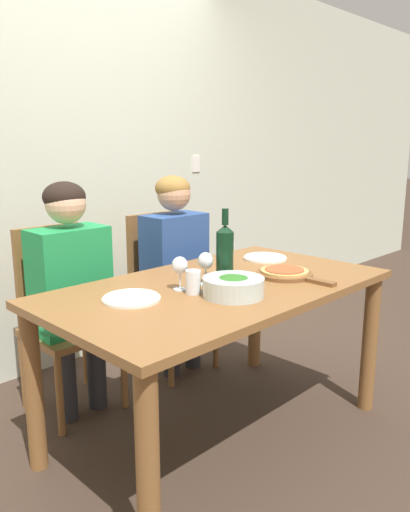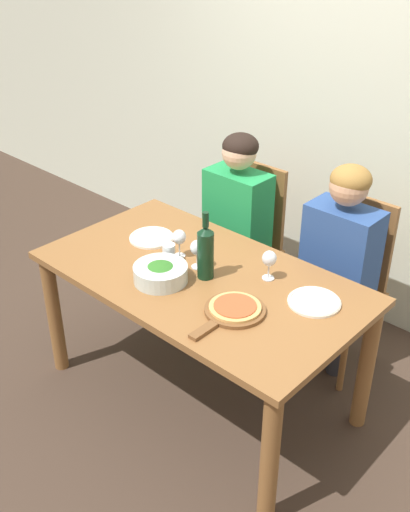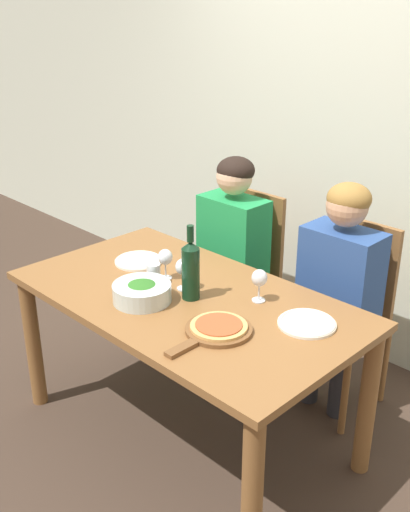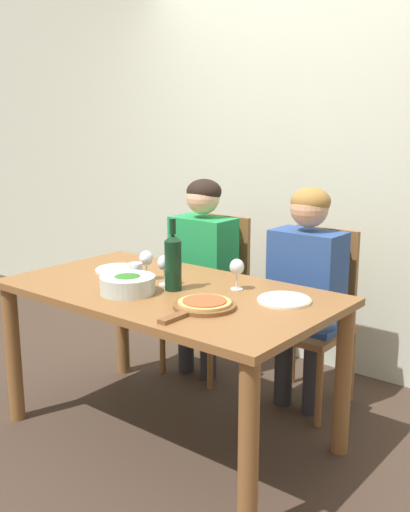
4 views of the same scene
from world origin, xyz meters
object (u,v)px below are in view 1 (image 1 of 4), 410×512
Objects in this scene: wine_glass_left at (180,267)px; wine_glass_centre at (206,262)px; wine_glass_right at (228,247)px; person_woman at (72,278)px; pizza_on_board at (286,273)px; broccoli_bowl at (233,286)px; dinner_plate_right at (265,258)px; chair_left at (63,314)px; water_tumbler at (193,282)px; person_man at (176,256)px; chair_right at (165,287)px; dinner_plate_left at (131,298)px; wine_bottle at (224,253)px.

wine_glass_left is 1.00× the size of wine_glass_centre.
wine_glass_centre is at bearing -154.37° from wine_glass_right.
person_woman is 2.95× the size of pizza_on_board.
wine_glass_left is at bearing 159.99° from pizza_on_board.
dinner_plate_right is (0.65, 0.34, -0.03)m from broccoli_bowl.
broccoli_bowl is at bearing -75.20° from chair_left.
wine_glass_left is at bearing 92.98° from water_tumbler.
water_tumbler is at bearing 167.88° from pizza_on_board.
wine_glass_right is at bearing 16.44° from wine_glass_left.
chair_right is at bearing 90.00° from person_man.
dinner_plate_left is at bearing -142.60° from person_man.
chair_left is 0.91m from wine_glass_centre.
chair_left is 4.04× the size of dinner_plate_right.
chair_right reaches higher than water_tumbler.
chair_left is 0.85m from wine_glass_left.
wine_bottle is (0.39, -0.69, 0.18)m from person_woman.
person_woman is 0.81m from wine_glass_right.
person_woman is (-0.71, -0.12, 0.22)m from chair_right.
pizza_on_board is at bearing -54.11° from chair_left.
dinner_plate_right is at bearing -70.08° from person_man.
person_man reaches higher than wine_glass_right.
pizza_on_board is 2.73× the size of wine_glass_right.
broccoli_bowl is 0.43m from dinner_plate_left.
chair_left reaches higher than pizza_on_board.
chair_right is at bearing 9.31° from person_woman.
person_woman is 8.06× the size of wine_glass_left.
chair_left is 6.45× the size of wine_glass_centre.
dinner_plate_right is at bearing -73.48° from chair_right.
wine_glass_right is (0.46, 0.14, 0.00)m from wine_glass_left.
chair_right is 4.04× the size of dinner_plate_right.
chair_left is 0.80× the size of person_woman.
water_tumbler reaches higher than pizza_on_board.
person_woman is at bearing 180.00° from person_man.
chair_right reaches higher than wine_glass_right.
wine_glass_centre is at bearing 155.67° from pizza_on_board.
dinner_plate_right is 1.60× the size of wine_glass_right.
wine_bottle is 0.56m from dinner_plate_right.
person_man is 4.67× the size of broccoli_bowl.
pizza_on_board is at bearing -20.01° from wine_glass_left.
wine_glass_right is 0.36m from wine_glass_centre.
pizza_on_board is at bearing -50.45° from person_woman.
chair_left is at bearing 125.89° from pizza_on_board.
person_man is 0.86m from wine_glass_left.
wine_glass_centre is (0.30, -0.66, 0.14)m from person_woman.
dinner_plate_left is at bearing -96.36° from chair_left.
broccoli_bowl is at bearing -117.75° from person_man.
person_woman is at bearing 106.70° from broccoli_bowl.
wine_glass_centre is at bearing -167.93° from dinner_plate_right.
wine_glass_left reaches higher than broccoli_bowl.
wine_glass_centre reaches higher than pizza_on_board.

